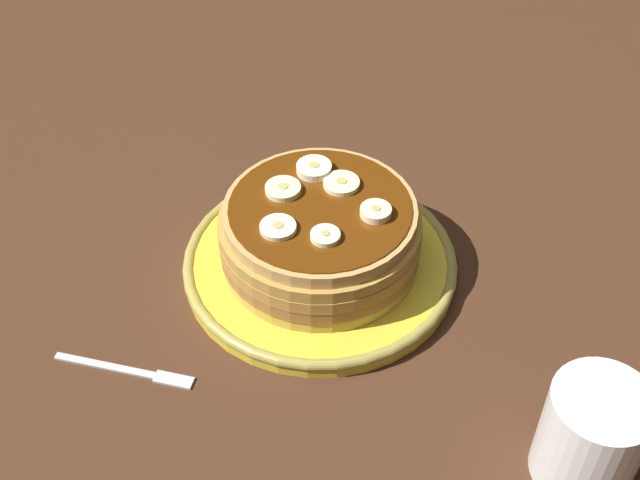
# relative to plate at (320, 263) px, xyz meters

# --- Properties ---
(ground_plane) EXTENTS (1.40, 1.40, 0.03)m
(ground_plane) POSITION_rel_plate_xyz_m (0.00, 0.00, -0.03)
(ground_plane) COLOR #422616
(plate) EXTENTS (0.27, 0.27, 0.02)m
(plate) POSITION_rel_plate_xyz_m (0.00, 0.00, 0.00)
(plate) COLOR yellow
(plate) RESTS_ON ground_plane
(pancake_stack) EXTENTS (0.20, 0.20, 0.07)m
(pancake_stack) POSITION_rel_plate_xyz_m (-0.00, 0.00, 0.04)
(pancake_stack) COLOR gold
(pancake_stack) RESTS_ON plate
(banana_slice_0) EXTENTS (0.03, 0.03, 0.01)m
(banana_slice_0) POSITION_rel_plate_xyz_m (-0.04, -0.03, 0.08)
(banana_slice_0) COLOR beige
(banana_slice_0) RESTS_ON pancake_stack
(banana_slice_1) EXTENTS (0.03, 0.03, 0.01)m
(banana_slice_1) POSITION_rel_plate_xyz_m (-0.00, -0.04, 0.08)
(banana_slice_1) COLOR #EFF1C0
(banana_slice_1) RESTS_ON pancake_stack
(banana_slice_2) EXTENTS (0.03, 0.03, 0.01)m
(banana_slice_2) POSITION_rel_plate_xyz_m (0.05, -0.02, 0.08)
(banana_slice_2) COLOR #FCEAB9
(banana_slice_2) RESTS_ON pancake_stack
(banana_slice_3) EXTENTS (0.03, 0.03, 0.01)m
(banana_slice_3) POSITION_rel_plate_xyz_m (-0.03, 0.03, 0.08)
(banana_slice_3) COLOR #F3EFB5
(banana_slice_3) RESTS_ON pancake_stack
(banana_slice_4) EXTENTS (0.03, 0.03, 0.01)m
(banana_slice_4) POSITION_rel_plate_xyz_m (0.00, 0.05, 0.08)
(banana_slice_4) COLOR #F6E4C3
(banana_slice_4) RESTS_ON pancake_stack
(banana_slice_5) EXTENTS (0.03, 0.03, 0.01)m
(banana_slice_5) POSITION_rel_plate_xyz_m (0.02, 0.03, 0.08)
(banana_slice_5) COLOR #F4ECB7
(banana_slice_5) RESTS_ON pancake_stack
(coffee_mug) EXTENTS (0.11, 0.08, 0.09)m
(coffee_mug) POSITION_rel_plate_xyz_m (0.18, -0.24, 0.04)
(coffee_mug) COLOR white
(coffee_mug) RESTS_ON ground_plane
(fork) EXTENTS (0.13, 0.05, 0.01)m
(fork) POSITION_rel_plate_xyz_m (-0.18, -0.11, -0.01)
(fork) COLOR silver
(fork) RESTS_ON ground_plane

